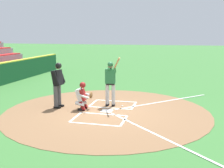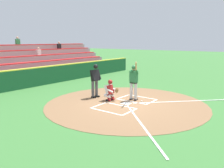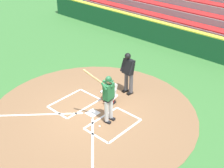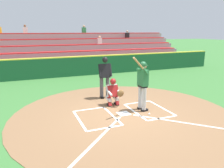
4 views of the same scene
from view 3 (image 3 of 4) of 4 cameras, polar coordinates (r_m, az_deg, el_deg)
The scene contains 8 objects.
ground_plane at distance 12.10m, azimuth -3.53°, elevation -5.34°, with size 120.00×120.00×0.00m, color #387033.
dirt_circle at distance 12.10m, azimuth -3.53°, elevation -5.32°, with size 8.00×8.00×0.01m, color brown.
home_plate_and_chalk at distance 11.62m, azimuth -6.63°, elevation -7.10°, with size 7.93×4.91×0.01m.
batter at distance 11.07m, azimuth -0.69°, elevation -2.14°, with size 0.90×0.78×2.13m.
catcher at distance 12.38m, azimuth -0.36°, elevation -1.14°, with size 0.60×0.60×1.13m.
plate_umpire at distance 12.83m, azimuth 2.98°, elevation 2.48°, with size 0.60×0.45×1.86m.
baseball at distance 11.36m, azimuth -2.28°, elevation -7.72°, with size 0.07×0.07×0.07m, color white.
backstop_wall at distance 17.23m, azimuth 14.51°, elevation 7.33°, with size 22.00×0.36×1.31m.
Camera 3 is at (-7.18, 6.85, 6.94)m, focal length 50.20 mm.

